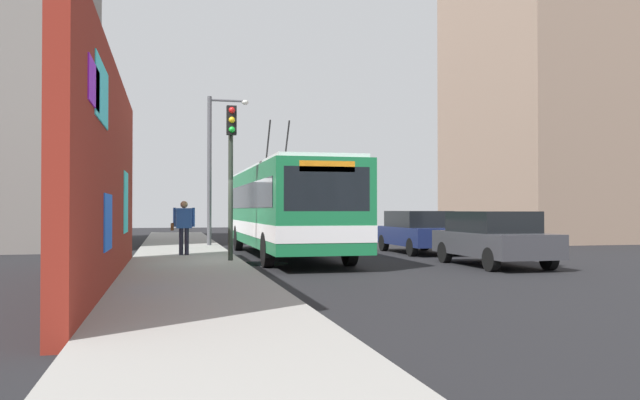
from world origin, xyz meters
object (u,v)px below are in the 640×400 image
Objects in this scene: parked_car_navy at (418,231)px; pedestrian_midblock at (184,223)px; city_bus at (285,207)px; parked_car_dark_gray at (493,237)px; street_lamp at (214,159)px; traffic_light at (231,157)px.

pedestrian_midblock is (-1.09, 8.62, 0.36)m from parked_car_navy.
city_bus reaches higher than pedestrian_midblock.
parked_car_dark_gray is at bearing -117.73° from pedestrian_midblock.
city_bus is 7.17m from parked_car_dark_gray.
street_lamp is at bearing 35.42° from parked_car_dark_gray.
pedestrian_midblock is at bearing 62.27° from parked_car_dark_gray.
traffic_light is at bearing 179.33° from street_lamp.
street_lamp reaches higher than parked_car_navy.
pedestrian_midblock is (4.53, 8.62, 0.36)m from parked_car_dark_gray.
street_lamp reaches higher than city_bus.
street_lamp is (5.66, -1.37, 2.55)m from pedestrian_midblock.
street_lamp is at bearing -0.67° from traffic_light.
city_bus is 5.33m from parked_car_navy.
street_lamp is at bearing 57.74° from parked_car_navy.
parked_car_dark_gray is at bearing -180.00° from parked_car_navy.
street_lamp is (10.20, 7.25, 2.91)m from parked_car_dark_gray.
traffic_light is 8.39m from street_lamp.
pedestrian_midblock is (-0.32, 3.42, -0.54)m from city_bus.
parked_car_navy is 9.06m from street_lamp.
parked_car_dark_gray is 0.96× the size of parked_car_navy.
parked_car_dark_gray is at bearing -144.58° from street_lamp.
pedestrian_midblock reaches higher than parked_car_navy.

